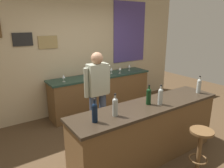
% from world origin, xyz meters
% --- Properties ---
extents(ground_plane, '(10.00, 10.00, 0.00)m').
position_xyz_m(ground_plane, '(0.00, 0.00, 0.00)').
color(ground_plane, '#4C3823').
extents(back_wall, '(6.00, 0.09, 2.80)m').
position_xyz_m(back_wall, '(0.03, 2.03, 1.42)').
color(back_wall, tan).
rests_on(back_wall, ground_plane).
extents(bar_counter, '(2.54, 0.60, 0.92)m').
position_xyz_m(bar_counter, '(0.00, -0.40, 0.46)').
color(bar_counter, brown).
rests_on(bar_counter, ground_plane).
extents(side_counter, '(2.56, 0.56, 0.90)m').
position_xyz_m(side_counter, '(0.40, 1.65, 0.45)').
color(side_counter, brown).
rests_on(side_counter, ground_plane).
extents(bartender, '(0.52, 0.21, 1.62)m').
position_xyz_m(bartender, '(-0.32, 0.58, 0.94)').
color(bartender, '#384766').
rests_on(bartender, ground_plane).
extents(bar_stool, '(0.32, 0.32, 0.68)m').
position_xyz_m(bar_stool, '(0.37, -1.07, 0.46)').
color(bar_stool, brown).
rests_on(bar_stool, ground_plane).
extents(wine_bottle_a, '(0.07, 0.07, 0.31)m').
position_xyz_m(wine_bottle_a, '(-0.95, -0.44, 1.06)').
color(wine_bottle_a, black).
rests_on(wine_bottle_a, bar_counter).
extents(wine_bottle_b, '(0.07, 0.07, 0.31)m').
position_xyz_m(wine_bottle_b, '(-0.65, -0.44, 1.06)').
color(wine_bottle_b, '#999E99').
rests_on(wine_bottle_b, bar_counter).
extents(wine_bottle_c, '(0.07, 0.07, 0.31)m').
position_xyz_m(wine_bottle_c, '(0.00, -0.38, 1.06)').
color(wine_bottle_c, black).
rests_on(wine_bottle_c, bar_counter).
extents(wine_bottle_d, '(0.07, 0.07, 0.31)m').
position_xyz_m(wine_bottle_d, '(0.14, -0.49, 1.06)').
color(wine_bottle_d, '#999E99').
rests_on(wine_bottle_d, bar_counter).
extents(wine_bottle_e, '(0.07, 0.07, 0.31)m').
position_xyz_m(wine_bottle_e, '(1.09, -0.48, 1.06)').
color(wine_bottle_e, '#999E99').
rests_on(wine_bottle_e, bar_counter).
extents(wine_glass_a, '(0.07, 0.07, 0.16)m').
position_xyz_m(wine_glass_a, '(-0.56, 1.59, 1.01)').
color(wine_glass_a, silver).
rests_on(wine_glass_a, side_counter).
extents(wine_glass_b, '(0.07, 0.07, 0.16)m').
position_xyz_m(wine_glass_b, '(0.32, 1.60, 1.01)').
color(wine_glass_b, silver).
rests_on(wine_glass_b, side_counter).
extents(wine_glass_c, '(0.07, 0.07, 0.16)m').
position_xyz_m(wine_glass_c, '(0.69, 1.65, 1.01)').
color(wine_glass_c, silver).
rests_on(wine_glass_c, side_counter).
extents(wine_glass_d, '(0.07, 0.07, 0.16)m').
position_xyz_m(wine_glass_d, '(0.88, 1.55, 1.01)').
color(wine_glass_d, silver).
rests_on(wine_glass_d, side_counter).
extents(wine_glass_e, '(0.07, 0.07, 0.16)m').
position_xyz_m(wine_glass_e, '(1.28, 1.68, 1.01)').
color(wine_glass_e, silver).
rests_on(wine_glass_e, side_counter).
extents(coffee_mug, '(0.12, 0.08, 0.09)m').
position_xyz_m(coffee_mug, '(0.20, 1.57, 0.95)').
color(coffee_mug, '#B2332D').
rests_on(coffee_mug, side_counter).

